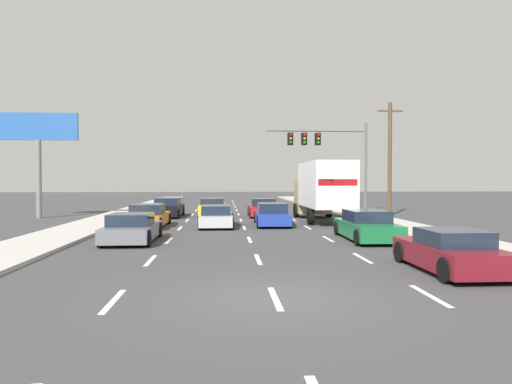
{
  "coord_description": "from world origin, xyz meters",
  "views": [
    {
      "loc": [
        -1.1,
        -10.0,
        2.52
      ],
      "look_at": [
        0.76,
        16.88,
        1.86
      ],
      "focal_mm": 33.0,
      "sensor_mm": 36.0,
      "label": 1
    }
  ],
  "objects_px": {
    "car_yellow": "(213,208)",
    "utility_pole_mid": "(390,157)",
    "car_black": "(168,208)",
    "car_maroon": "(450,252)",
    "car_blue": "(272,215)",
    "box_truck": "(322,188)",
    "car_red": "(263,208)",
    "roadside_billboard": "(38,140)",
    "car_gray": "(132,229)",
    "car_orange": "(148,217)",
    "car_green": "(367,226)",
    "car_silver": "(216,217)",
    "traffic_signal_mast": "(321,145)"
  },
  "relations": [
    {
      "from": "car_yellow",
      "to": "utility_pole_mid",
      "type": "bearing_deg",
      "value": -3.94
    },
    {
      "from": "car_black",
      "to": "car_maroon",
      "type": "relative_size",
      "value": 1.16
    },
    {
      "from": "car_blue",
      "to": "box_truck",
      "type": "bearing_deg",
      "value": 35.21
    },
    {
      "from": "car_red",
      "to": "roadside_billboard",
      "type": "bearing_deg",
      "value": -178.8
    },
    {
      "from": "car_gray",
      "to": "car_maroon",
      "type": "bearing_deg",
      "value": -34.95
    },
    {
      "from": "car_orange",
      "to": "utility_pole_mid",
      "type": "xyz_separation_m",
      "value": [
        15.88,
        6.98,
        3.6
      ]
    },
    {
      "from": "car_gray",
      "to": "car_green",
      "type": "height_order",
      "value": "car_green"
    },
    {
      "from": "car_blue",
      "to": "utility_pole_mid",
      "type": "distance_m",
      "value": 11.72
    },
    {
      "from": "box_truck",
      "to": "car_maroon",
      "type": "bearing_deg",
      "value": -89.38
    },
    {
      "from": "car_yellow",
      "to": "car_silver",
      "type": "distance_m",
      "value": 7.95
    },
    {
      "from": "car_silver",
      "to": "roadside_billboard",
      "type": "distance_m",
      "value": 14.44
    },
    {
      "from": "box_truck",
      "to": "car_orange",
      "type": "bearing_deg",
      "value": -164.03
    },
    {
      "from": "car_yellow",
      "to": "roadside_billboard",
      "type": "relative_size",
      "value": 0.63
    },
    {
      "from": "car_blue",
      "to": "car_green",
      "type": "distance_m",
      "value": 7.53
    },
    {
      "from": "car_red",
      "to": "utility_pole_mid",
      "type": "xyz_separation_m",
      "value": [
        9.08,
        0.08,
        3.58
      ]
    },
    {
      "from": "traffic_signal_mast",
      "to": "roadside_billboard",
      "type": "relative_size",
      "value": 1.14
    },
    {
      "from": "car_black",
      "to": "car_blue",
      "type": "bearing_deg",
      "value": -45.48
    },
    {
      "from": "car_green",
      "to": "car_maroon",
      "type": "height_order",
      "value": "car_green"
    },
    {
      "from": "car_black",
      "to": "car_gray",
      "type": "height_order",
      "value": "car_black"
    },
    {
      "from": "car_red",
      "to": "car_maroon",
      "type": "distance_m",
      "value": 20.41
    },
    {
      "from": "car_blue",
      "to": "utility_pole_mid",
      "type": "relative_size",
      "value": 0.58
    },
    {
      "from": "car_green",
      "to": "car_maroon",
      "type": "bearing_deg",
      "value": -88.43
    },
    {
      "from": "car_yellow",
      "to": "car_maroon",
      "type": "relative_size",
      "value": 1.09
    },
    {
      "from": "car_maroon",
      "to": "roadside_billboard",
      "type": "distance_m",
      "value": 27.55
    },
    {
      "from": "car_black",
      "to": "car_green",
      "type": "height_order",
      "value": "car_black"
    },
    {
      "from": "utility_pole_mid",
      "to": "car_red",
      "type": "bearing_deg",
      "value": -179.49
    },
    {
      "from": "car_red",
      "to": "car_maroon",
      "type": "relative_size",
      "value": 1.0
    },
    {
      "from": "car_orange",
      "to": "car_gray",
      "type": "bearing_deg",
      "value": -87.09
    },
    {
      "from": "car_orange",
      "to": "car_gray",
      "type": "distance_m",
      "value": 6.22
    },
    {
      "from": "car_blue",
      "to": "traffic_signal_mast",
      "type": "height_order",
      "value": "traffic_signal_mast"
    },
    {
      "from": "car_green",
      "to": "utility_pole_mid",
      "type": "xyz_separation_m",
      "value": [
        5.74,
        13.19,
        3.59
      ]
    },
    {
      "from": "car_red",
      "to": "utility_pole_mid",
      "type": "distance_m",
      "value": 9.76
    },
    {
      "from": "car_gray",
      "to": "utility_pole_mid",
      "type": "height_order",
      "value": "utility_pole_mid"
    },
    {
      "from": "car_yellow",
      "to": "car_maroon",
      "type": "xyz_separation_m",
      "value": [
        7.03,
        -21.05,
        -0.05
      ]
    },
    {
      "from": "car_silver",
      "to": "box_truck",
      "type": "xyz_separation_m",
      "value": [
        6.49,
        3.0,
        1.51
      ]
    },
    {
      "from": "car_black",
      "to": "car_green",
      "type": "distance_m",
      "value": 16.67
    },
    {
      "from": "car_yellow",
      "to": "traffic_signal_mast",
      "type": "xyz_separation_m",
      "value": [
        8.48,
        3.15,
        4.74
      ]
    },
    {
      "from": "car_blue",
      "to": "box_truck",
      "type": "height_order",
      "value": "box_truck"
    },
    {
      "from": "traffic_signal_mast",
      "to": "box_truck",
      "type": "bearing_deg",
      "value": -101.32
    },
    {
      "from": "car_black",
      "to": "box_truck",
      "type": "height_order",
      "value": "box_truck"
    },
    {
      "from": "car_black",
      "to": "car_red",
      "type": "distance_m",
      "value": 6.58
    },
    {
      "from": "car_yellow",
      "to": "car_maroon",
      "type": "height_order",
      "value": "car_yellow"
    },
    {
      "from": "car_green",
      "to": "car_maroon",
      "type": "distance_m",
      "value": 7.0
    },
    {
      "from": "box_truck",
      "to": "car_green",
      "type": "distance_m",
      "value": 9.24
    },
    {
      "from": "car_orange",
      "to": "roadside_billboard",
      "type": "bearing_deg",
      "value": 141.44
    },
    {
      "from": "car_green",
      "to": "car_orange",
      "type": "bearing_deg",
      "value": 148.49
    },
    {
      "from": "car_yellow",
      "to": "car_blue",
      "type": "height_order",
      "value": "car_blue"
    },
    {
      "from": "car_green",
      "to": "roadside_billboard",
      "type": "relative_size",
      "value": 0.67
    },
    {
      "from": "car_red",
      "to": "car_blue",
      "type": "xyz_separation_m",
      "value": [
        -0.02,
        -6.37,
        -0.01
      ]
    },
    {
      "from": "car_blue",
      "to": "box_truck",
      "type": "xyz_separation_m",
      "value": [
        3.37,
        2.38,
        1.48
      ]
    }
  ]
}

